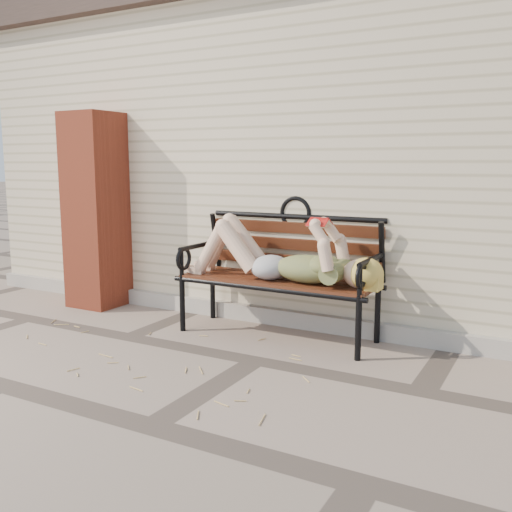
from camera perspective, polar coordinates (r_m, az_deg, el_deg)
The scene contains 8 objects.
ground at distance 4.41m, azimuth -0.04°, elevation -10.43°, with size 80.00×80.00×0.00m, color gray.
house_wall at distance 6.94m, azimuth 12.07°, elevation 9.15°, with size 8.00×4.00×3.00m, color beige.
house_roof at distance 7.14m, azimuth 12.55°, elevation 22.51°, with size 8.30×4.30×0.30m, color #443631.
foundation_strip at distance 5.22m, azimuth 5.10°, elevation -6.47°, with size 8.00×0.10×0.15m, color #A49D94.
brick_pillar at distance 6.16m, azimuth -15.71°, elevation 4.37°, with size 0.50×0.50×2.00m, color #AC4026.
garden_bench at distance 4.95m, azimuth 2.70°, elevation -0.22°, with size 1.85×0.74×1.20m.
reading_woman at distance 4.81m, azimuth 2.10°, elevation -0.02°, with size 1.75×0.40×0.55m.
straw_scatter at distance 4.89m, azimuth -12.92°, elevation -8.60°, with size 2.71×1.76×0.01m.
Camera 1 is at (1.99, -3.65, 1.48)m, focal length 40.00 mm.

